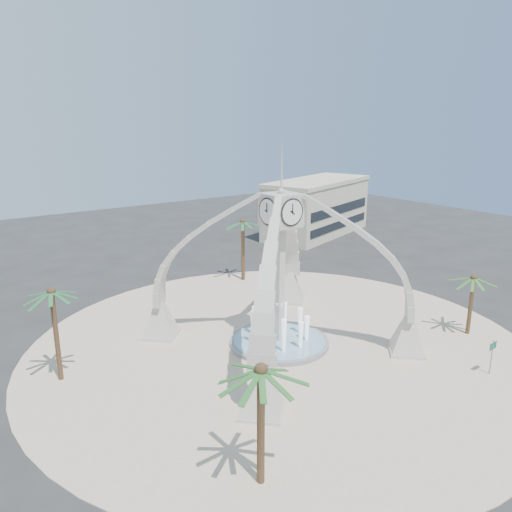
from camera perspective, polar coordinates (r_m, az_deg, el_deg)
ground at (r=41.13m, az=2.67°, el=-10.05°), size 140.00×140.00×0.00m
plaza at (r=41.12m, az=2.67°, el=-10.01°), size 40.00×40.00×0.06m
clock_tower at (r=38.79m, az=2.79°, el=-1.36°), size 17.94×17.94×16.30m
fountain at (r=41.01m, az=2.67°, el=-9.68°), size 8.00×8.00×3.62m
building_ne at (r=79.13m, az=6.99°, el=5.58°), size 21.87×14.17×8.60m
palm_east at (r=44.90m, az=23.64°, el=-2.37°), size 3.75×3.75×5.70m
palm_west at (r=36.04m, az=-22.34°, el=-3.94°), size 4.48×4.48×7.27m
palm_north at (r=54.95m, az=-1.52°, el=3.86°), size 4.82×4.82×7.58m
palm_south at (r=24.07m, az=0.57°, el=-13.08°), size 4.50×4.50×7.07m
street_sign at (r=39.50m, az=25.40°, el=-9.70°), size 0.98×0.09×2.67m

